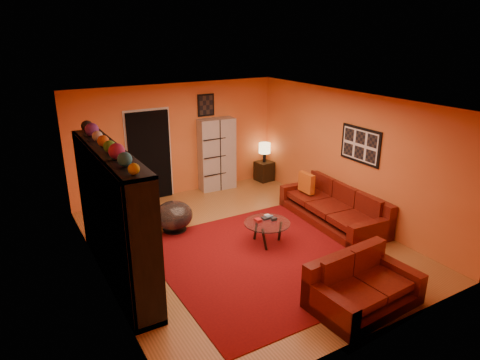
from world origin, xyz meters
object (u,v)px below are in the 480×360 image
loveseat (360,285)px  bowl_chair (174,216)px  entertainment_unit (114,216)px  side_table (264,171)px  storage_cabinet (217,154)px  tv (118,221)px  table_lamp (265,149)px  coffee_table (267,225)px  sofa (336,208)px

loveseat → bowl_chair: 3.80m
entertainment_unit → side_table: bearing=30.9°
storage_cabinet → side_table: storage_cabinet is taller
tv → storage_cabinet: (3.15, 2.83, -0.10)m
side_table → table_lamp: (0.00, 0.00, 0.60)m
coffee_table → bowl_chair: bearing=132.5°
sofa → table_lamp: table_lamp is taller
coffee_table → table_lamp: (1.89, 2.96, 0.47)m
tv → bowl_chair: bearing=-49.3°
sofa → loveseat: size_ratio=1.56×
tv → loveseat: 3.69m
side_table → tv: bearing=-148.5°
coffee_table → table_lamp: 3.54m
entertainment_unit → table_lamp: size_ratio=6.05×
tv → loveseat: bearing=-131.2°
storage_cabinet → table_lamp: storage_cabinet is taller
sofa → table_lamp: (0.10, 2.82, 0.57)m
entertainment_unit → tv: size_ratio=3.46×
tv → table_lamp: bearing=-58.5°
sofa → side_table: bearing=91.7°
storage_cabinet → bowl_chair: bearing=-133.3°
coffee_table → storage_cabinet: bearing=79.6°
bowl_chair → table_lamp: bearing=26.9°
coffee_table → bowl_chair: bowl_chair is taller
loveseat → side_table: size_ratio=3.21×
table_lamp → tv: bearing=-148.5°
entertainment_unit → sofa: 4.49m
sofa → loveseat: same height
loveseat → table_lamp: table_lamp is taller
sofa → side_table: sofa is taller
storage_cabinet → entertainment_unit: bearing=-134.9°
bowl_chair → side_table: 3.52m
tv → storage_cabinet: bearing=-48.0°
sofa → bowl_chair: (-3.04, 1.23, 0.04)m
loveseat → bowl_chair: size_ratio=2.20×
sofa → loveseat: 2.82m
loveseat → coffee_table: (-0.15, 2.16, 0.09)m
sofa → bowl_chair: bearing=161.8°
loveseat → coffee_table: size_ratio=1.92×
entertainment_unit → loveseat: size_ratio=1.87×
sofa → storage_cabinet: (-1.22, 2.92, 0.59)m
entertainment_unit → loveseat: (2.78, -2.42, -0.77)m
entertainment_unit → sofa: bearing=-1.5°
sofa → coffee_table: bearing=-171.8°
storage_cabinet → coffee_table: bearing=-96.6°
coffee_table → side_table: side_table is taller
sofa → storage_cabinet: bearing=116.6°
loveseat → table_lamp: 5.44m
coffee_table → storage_cabinet: storage_cabinet is taller
coffee_table → bowl_chair: (-1.25, 1.37, -0.06)m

